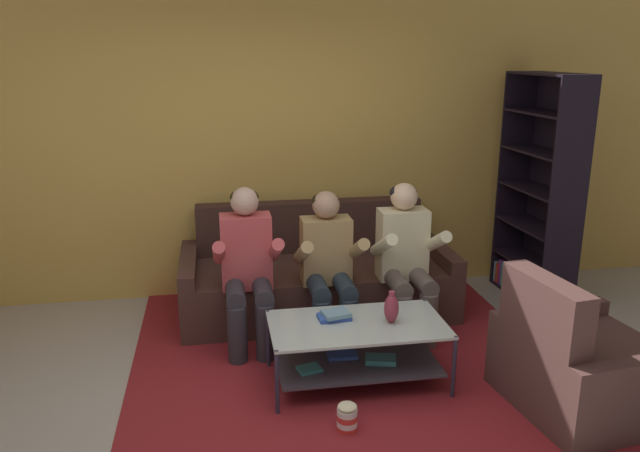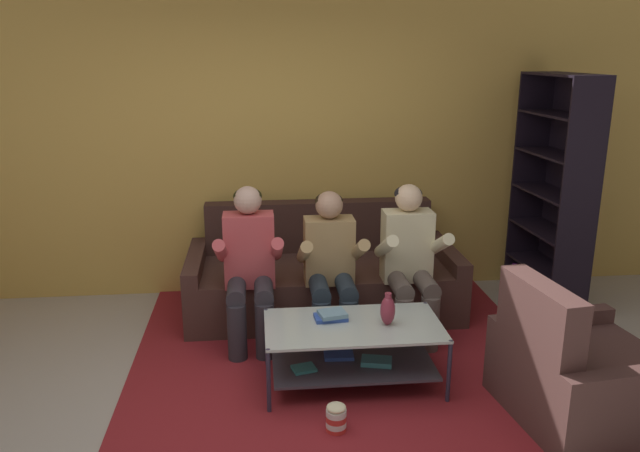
{
  "view_description": "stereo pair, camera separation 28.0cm",
  "coord_description": "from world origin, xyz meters",
  "px_view_note": "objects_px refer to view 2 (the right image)",
  "views": [
    {
      "loc": [
        -0.33,
        -3.09,
        2.18
      ],
      "look_at": [
        0.38,
        1.05,
        0.99
      ],
      "focal_mm": 35.0,
      "sensor_mm": 36.0,
      "label": 1
    },
    {
      "loc": [
        -0.05,
        -3.13,
        2.18
      ],
      "look_at": [
        0.38,
        1.05,
        0.99
      ],
      "focal_mm": 35.0,
      "sensor_mm": 36.0,
      "label": 2
    }
  ],
  "objects_px": {
    "popcorn_tub": "(336,418)",
    "coffee_table": "(353,344)",
    "person_seated_left": "(249,262)",
    "vase": "(388,310)",
    "book_stack": "(332,316)",
    "bookshelf": "(555,203)",
    "armchair": "(579,375)",
    "person_seated_middle": "(331,262)",
    "couch": "(322,278)",
    "person_seated_right": "(410,257)"
  },
  "relations": [
    {
      "from": "popcorn_tub",
      "to": "coffee_table",
      "type": "bearing_deg",
      "value": 71.63
    },
    {
      "from": "coffee_table",
      "to": "armchair",
      "type": "xyz_separation_m",
      "value": [
        1.31,
        -0.53,
        -0.01
      ]
    },
    {
      "from": "person_seated_right",
      "to": "book_stack",
      "type": "bearing_deg",
      "value": -138.35
    },
    {
      "from": "couch",
      "to": "bookshelf",
      "type": "xyz_separation_m",
      "value": [
        2.01,
        -0.02,
        0.62
      ]
    },
    {
      "from": "person_seated_left",
      "to": "book_stack",
      "type": "distance_m",
      "value": 0.84
    },
    {
      "from": "vase",
      "to": "popcorn_tub",
      "type": "bearing_deg",
      "value": -128.04
    },
    {
      "from": "person_seated_right",
      "to": "bookshelf",
      "type": "relative_size",
      "value": 0.6
    },
    {
      "from": "vase",
      "to": "book_stack",
      "type": "height_order",
      "value": "vase"
    },
    {
      "from": "person_seated_right",
      "to": "armchair",
      "type": "height_order",
      "value": "person_seated_right"
    },
    {
      "from": "book_stack",
      "to": "vase",
      "type": "bearing_deg",
      "value": -18.08
    },
    {
      "from": "coffee_table",
      "to": "vase",
      "type": "relative_size",
      "value": 5.28
    },
    {
      "from": "bookshelf",
      "to": "popcorn_tub",
      "type": "relative_size",
      "value": 10.95
    },
    {
      "from": "couch",
      "to": "popcorn_tub",
      "type": "distance_m",
      "value": 1.83
    },
    {
      "from": "person_seated_left",
      "to": "person_seated_right",
      "type": "distance_m",
      "value": 1.22
    },
    {
      "from": "couch",
      "to": "book_stack",
      "type": "height_order",
      "value": "couch"
    },
    {
      "from": "person_seated_left",
      "to": "bookshelf",
      "type": "bearing_deg",
      "value": 11.96
    },
    {
      "from": "person_seated_right",
      "to": "popcorn_tub",
      "type": "xyz_separation_m",
      "value": [
        -0.72,
        -1.24,
        -0.56
      ]
    },
    {
      "from": "vase",
      "to": "popcorn_tub",
      "type": "distance_m",
      "value": 0.79
    },
    {
      "from": "person_seated_left",
      "to": "armchair",
      "type": "bearing_deg",
      "value": -31.72
    },
    {
      "from": "person_seated_right",
      "to": "armchair",
      "type": "bearing_deg",
      "value": -58.12
    },
    {
      "from": "couch",
      "to": "vase",
      "type": "distance_m",
      "value": 1.36
    },
    {
      "from": "bookshelf",
      "to": "coffee_table",
      "type": "bearing_deg",
      "value": -147.3
    },
    {
      "from": "person_seated_left",
      "to": "coffee_table",
      "type": "distance_m",
      "value": 1.04
    },
    {
      "from": "bookshelf",
      "to": "armchair",
      "type": "relative_size",
      "value": 1.99
    },
    {
      "from": "person_seated_right",
      "to": "coffee_table",
      "type": "relative_size",
      "value": 1.02
    },
    {
      "from": "person_seated_middle",
      "to": "person_seated_right",
      "type": "relative_size",
      "value": 0.97
    },
    {
      "from": "person_seated_right",
      "to": "coffee_table",
      "type": "height_order",
      "value": "person_seated_right"
    },
    {
      "from": "person_seated_left",
      "to": "bookshelf",
      "type": "xyz_separation_m",
      "value": [
        2.63,
        0.56,
        0.25
      ]
    },
    {
      "from": "person_seated_middle",
      "to": "bookshelf",
      "type": "relative_size",
      "value": 0.58
    },
    {
      "from": "vase",
      "to": "armchair",
      "type": "distance_m",
      "value": 1.22
    },
    {
      "from": "person_seated_left",
      "to": "coffee_table",
      "type": "bearing_deg",
      "value": -45.66
    },
    {
      "from": "person_seated_right",
      "to": "book_stack",
      "type": "relative_size",
      "value": 5.31
    },
    {
      "from": "person_seated_right",
      "to": "vase",
      "type": "bearing_deg",
      "value": -114.01
    },
    {
      "from": "popcorn_tub",
      "to": "vase",
      "type": "bearing_deg",
      "value": 51.96
    },
    {
      "from": "person_seated_left",
      "to": "vase",
      "type": "distance_m",
      "value": 1.16
    },
    {
      "from": "couch",
      "to": "vase",
      "type": "relative_size",
      "value": 10.25
    },
    {
      "from": "couch",
      "to": "armchair",
      "type": "bearing_deg",
      "value": -52.76
    },
    {
      "from": "person_seated_left",
      "to": "person_seated_right",
      "type": "height_order",
      "value": "person_seated_left"
    },
    {
      "from": "person_seated_middle",
      "to": "armchair",
      "type": "xyz_separation_m",
      "value": [
        1.37,
        -1.22,
        -0.35
      ]
    },
    {
      "from": "armchair",
      "to": "book_stack",
      "type": "bearing_deg",
      "value": 156.55
    },
    {
      "from": "couch",
      "to": "armchair",
      "type": "height_order",
      "value": "armchair"
    },
    {
      "from": "couch",
      "to": "vase",
      "type": "xyz_separation_m",
      "value": [
        0.29,
        -1.3,
        0.25
      ]
    },
    {
      "from": "person_seated_middle",
      "to": "coffee_table",
      "type": "relative_size",
      "value": 0.99
    },
    {
      "from": "coffee_table",
      "to": "person_seated_left",
      "type": "bearing_deg",
      "value": 134.34
    },
    {
      "from": "couch",
      "to": "bookshelf",
      "type": "bearing_deg",
      "value": -0.69
    },
    {
      "from": "person_seated_middle",
      "to": "bookshelf",
      "type": "height_order",
      "value": "bookshelf"
    },
    {
      "from": "book_stack",
      "to": "popcorn_tub",
      "type": "distance_m",
      "value": 0.73
    },
    {
      "from": "armchair",
      "to": "person_seated_left",
      "type": "bearing_deg",
      "value": 148.28
    },
    {
      "from": "person_seated_middle",
      "to": "coffee_table",
      "type": "height_order",
      "value": "person_seated_middle"
    },
    {
      "from": "person_seated_left",
      "to": "book_stack",
      "type": "bearing_deg",
      "value": -47.84
    }
  ]
}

